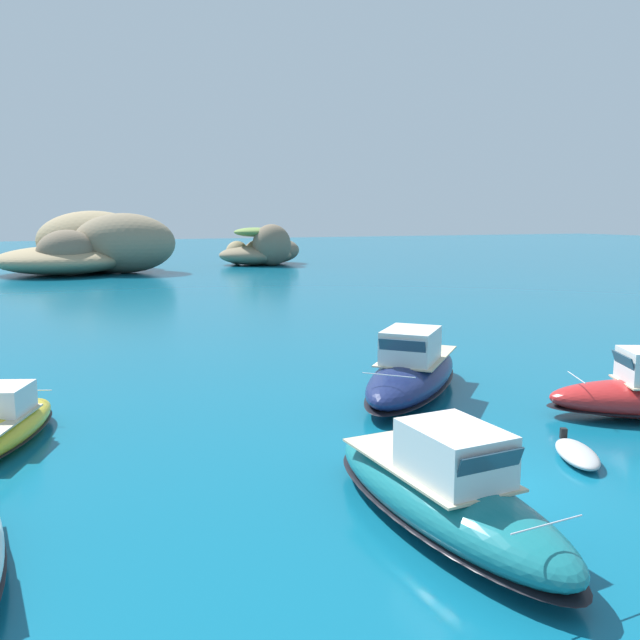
# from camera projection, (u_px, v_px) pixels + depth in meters

# --- Properties ---
(ground_plane) EXTENTS (400.00, 400.00, 0.00)m
(ground_plane) POSITION_uv_depth(u_px,v_px,m) (485.00, 486.00, 18.32)
(ground_plane) COLOR #0C5B7A
(islet_large) EXTENTS (25.00, 24.02, 8.22)m
(islet_large) POSITION_uv_depth(u_px,v_px,m) (93.00, 247.00, 87.91)
(islet_large) COLOR #9E8966
(islet_large) RESTS_ON ground
(islet_small) EXTENTS (15.71, 13.99, 6.26)m
(islet_small) POSITION_uv_depth(u_px,v_px,m) (264.00, 250.00, 101.10)
(islet_small) COLOR #756651
(islet_small) RESTS_ON ground
(motorboat_yellow) EXTENTS (4.20, 6.82, 1.94)m
(motorboat_yellow) POSITION_uv_depth(u_px,v_px,m) (4.00, 426.00, 21.56)
(motorboat_yellow) COLOR yellow
(motorboat_yellow) RESTS_ON ground
(motorboat_navy) EXTENTS (9.04, 9.08, 2.90)m
(motorboat_navy) POSITION_uv_depth(u_px,v_px,m) (412.00, 372.00, 27.60)
(motorboat_navy) COLOR navy
(motorboat_navy) RESTS_ON ground
(motorboat_teal) EXTENTS (3.11, 9.08, 2.64)m
(motorboat_teal) POSITION_uv_depth(u_px,v_px,m) (443.00, 492.00, 15.85)
(motorboat_teal) COLOR #19727A
(motorboat_teal) RESTS_ON ground
(dinghy_tender) EXTENTS (2.14, 2.82, 0.58)m
(dinghy_tender) POSITION_uv_depth(u_px,v_px,m) (577.00, 454.00, 20.23)
(dinghy_tender) COLOR #B2B2B2
(dinghy_tender) RESTS_ON ground
(channel_buoy) EXTENTS (0.56, 0.56, 1.48)m
(channel_buoy) POSITION_uv_depth(u_px,v_px,m) (415.00, 345.00, 36.66)
(channel_buoy) COLOR yellow
(channel_buoy) RESTS_ON ground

